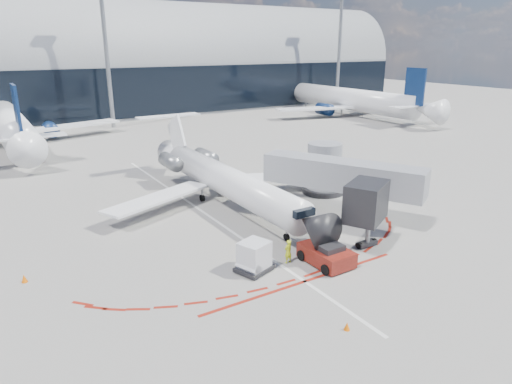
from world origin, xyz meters
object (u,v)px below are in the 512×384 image
pushback_tug (326,254)px  uld_container (254,257)px  ramp_worker (288,251)px  regional_jet (222,178)px

pushback_tug → uld_container: bearing=159.9°
pushback_tug → ramp_worker: size_ratio=3.49×
regional_jet → ramp_worker: 12.97m
regional_jet → uld_container: (-4.44, -12.55, -1.28)m
regional_jet → uld_container: 13.37m
ramp_worker → regional_jet: bearing=-107.0°
ramp_worker → uld_container: (-2.45, 0.19, 0.18)m
regional_jet → pushback_tug: bearing=-89.7°
ramp_worker → pushback_tug: bearing=137.8°
uld_container → pushback_tug: bearing=-38.2°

